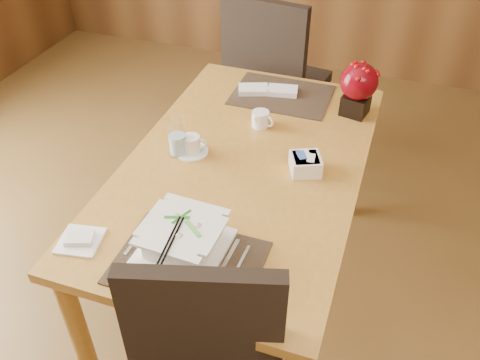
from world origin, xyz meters
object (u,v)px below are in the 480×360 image
(coffee_cup, at_px, (191,146))
(bread_plate, at_px, (80,241))
(dining_table, at_px, (244,181))
(sugar_caddy, at_px, (305,164))
(soup_setting, at_px, (183,238))
(creamer_jug, at_px, (260,119))
(water_glass, at_px, (177,137))
(far_chair, at_px, (272,75))
(berry_decor, at_px, (358,86))

(coffee_cup, xyz_separation_m, bread_plate, (-0.15, -0.57, -0.03))
(dining_table, relative_size, sugar_caddy, 13.54)
(soup_setting, height_order, sugar_caddy, soup_setting)
(coffee_cup, distance_m, sugar_caddy, 0.46)
(soup_setting, xyz_separation_m, creamer_jug, (0.02, 0.77, -0.02))
(water_glass, distance_m, far_chair, 1.08)
(dining_table, xyz_separation_m, soup_setting, (-0.04, -0.50, 0.15))
(dining_table, relative_size, far_chair, 1.41)
(far_chair, bearing_deg, dining_table, 108.38)
(berry_decor, height_order, far_chair, far_chair)
(soup_setting, distance_m, sugar_caddy, 0.59)
(dining_table, xyz_separation_m, water_glass, (-0.27, -0.03, 0.18))
(sugar_caddy, height_order, far_chair, far_chair)
(berry_decor, bearing_deg, soup_setting, -110.87)
(dining_table, distance_m, sugar_caddy, 0.27)
(sugar_caddy, bearing_deg, creamer_jug, 135.82)
(coffee_cup, bearing_deg, dining_table, 1.71)
(bread_plate, bearing_deg, berry_decor, 56.44)
(soup_setting, xyz_separation_m, water_glass, (-0.23, 0.47, 0.03))
(soup_setting, distance_m, far_chair, 1.54)
(soup_setting, distance_m, creamer_jug, 0.77)
(sugar_caddy, xyz_separation_m, bread_plate, (-0.61, -0.60, -0.03))
(coffee_cup, relative_size, bread_plate, 1.00)
(coffee_cup, xyz_separation_m, far_chair, (0.05, 1.02, -0.18))
(soup_setting, xyz_separation_m, berry_decor, (0.38, 1.01, 0.08))
(dining_table, relative_size, coffee_cup, 11.29)
(water_glass, height_order, far_chair, far_chair)
(dining_table, bearing_deg, berry_decor, 55.26)
(berry_decor, xyz_separation_m, bread_plate, (-0.72, -1.08, -0.13))
(dining_table, bearing_deg, soup_setting, -94.04)
(berry_decor, relative_size, bread_plate, 1.80)
(water_glass, height_order, bread_plate, water_glass)
(sugar_caddy, relative_size, far_chair, 0.10)
(creamer_jug, xyz_separation_m, far_chair, (-0.16, 0.74, -0.18))
(soup_setting, xyz_separation_m, sugar_caddy, (0.27, 0.53, -0.02))
(creamer_jug, distance_m, far_chair, 0.78)
(berry_decor, distance_m, bread_plate, 1.30)
(coffee_cup, height_order, sugar_caddy, coffee_cup)
(soup_setting, bearing_deg, creamer_jug, 91.42)
(dining_table, xyz_separation_m, far_chair, (-0.17, 1.01, -0.05))
(water_glass, xyz_separation_m, far_chair, (0.09, 1.05, -0.23))
(dining_table, height_order, water_glass, water_glass)
(water_glass, bearing_deg, dining_table, 7.18)
(water_glass, xyz_separation_m, creamer_jug, (0.25, 0.30, -0.05))
(soup_setting, height_order, coffee_cup, soup_setting)
(water_glass, bearing_deg, soup_setting, -63.79)
(bread_plate, relative_size, far_chair, 0.12)
(sugar_caddy, relative_size, bread_plate, 0.83)
(creamer_jug, distance_m, berry_decor, 0.45)
(soup_setting, height_order, creamer_jug, soup_setting)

